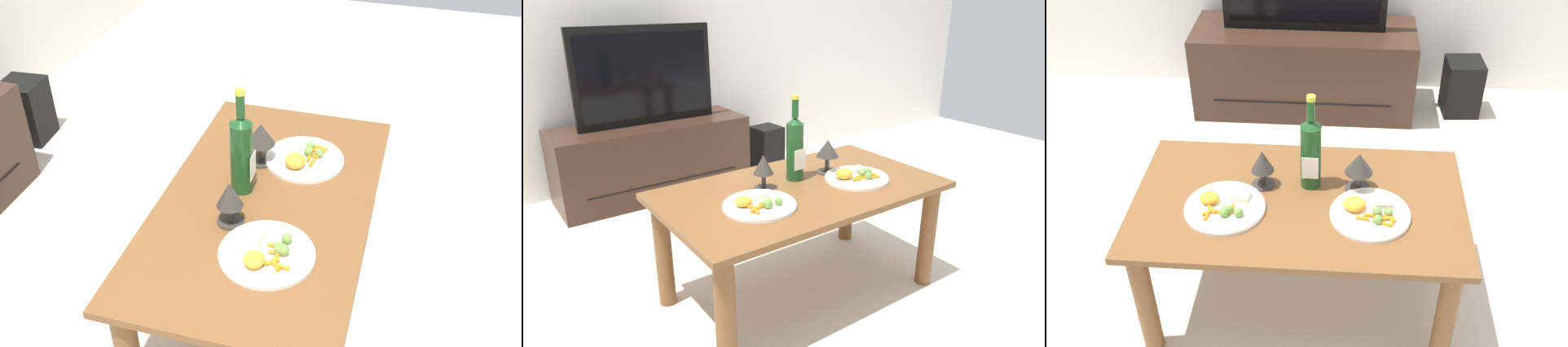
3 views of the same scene
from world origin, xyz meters
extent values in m
plane|color=beige|center=(0.00, 0.00, 0.00)|extent=(6.40, 6.40, 0.00)
cube|color=brown|center=(0.00, 0.00, 0.48)|extent=(1.14, 0.65, 0.03)
cylinder|color=brown|center=(-0.50, -0.26, 0.24)|extent=(0.07, 0.07, 0.47)
cylinder|color=brown|center=(0.50, -0.26, 0.24)|extent=(0.07, 0.07, 0.47)
cylinder|color=brown|center=(-0.50, 0.26, 0.24)|extent=(0.07, 0.07, 0.47)
cylinder|color=brown|center=(0.50, 0.26, 0.24)|extent=(0.07, 0.07, 0.47)
cube|color=#382319|center=(-0.09, 1.46, 0.24)|extent=(1.20, 0.44, 0.47)
cube|color=black|center=(-0.09, 1.24, 0.14)|extent=(0.96, 0.01, 0.01)
cube|color=black|center=(0.79, 1.46, 0.16)|extent=(0.21, 0.21, 0.31)
cylinder|color=#19471E|center=(0.03, 0.09, 0.62)|extent=(0.07, 0.07, 0.24)
cone|color=#19471E|center=(0.03, 0.09, 0.75)|extent=(0.07, 0.07, 0.03)
cylinder|color=#19471E|center=(0.03, 0.09, 0.80)|extent=(0.03, 0.03, 0.08)
cylinder|color=yellow|center=(0.03, 0.09, 0.85)|extent=(0.03, 0.03, 0.02)
cube|color=silver|center=(0.03, 0.05, 0.59)|extent=(0.06, 0.00, 0.09)
cylinder|color=#38332D|center=(-0.13, 0.08, 0.50)|extent=(0.08, 0.08, 0.01)
cylinder|color=#38332D|center=(-0.13, 0.08, 0.53)|extent=(0.02, 0.02, 0.06)
cone|color=#38332D|center=(-0.13, 0.08, 0.60)|extent=(0.08, 0.08, 0.08)
cylinder|color=#38332D|center=(0.20, 0.08, 0.50)|extent=(0.09, 0.09, 0.01)
cylinder|color=#38332D|center=(0.20, 0.08, 0.54)|extent=(0.02, 0.02, 0.07)
cone|color=#38332D|center=(0.20, 0.08, 0.61)|extent=(0.10, 0.10, 0.08)
cylinder|color=white|center=(-0.24, -0.07, 0.50)|extent=(0.27, 0.27, 0.01)
torus|color=white|center=(-0.24, -0.07, 0.51)|extent=(0.27, 0.27, 0.01)
ellipsoid|color=orange|center=(-0.30, -0.05, 0.53)|extent=(0.07, 0.06, 0.04)
cube|color=beige|center=(-0.20, -0.02, 0.52)|extent=(0.07, 0.06, 0.02)
cylinder|color=orange|center=(-0.22, -0.09, 0.51)|extent=(0.01, 0.04, 0.01)
cylinder|color=orange|center=(-0.24, -0.10, 0.51)|extent=(0.02, 0.04, 0.01)
cylinder|color=orange|center=(-0.28, -0.09, 0.51)|extent=(0.04, 0.04, 0.01)
cylinder|color=orange|center=(-0.27, -0.10, 0.51)|extent=(0.04, 0.01, 0.01)
cylinder|color=orange|center=(-0.29, -0.11, 0.51)|extent=(0.04, 0.04, 0.01)
cylinder|color=orange|center=(-0.29, -0.12, 0.51)|extent=(0.02, 0.05, 0.01)
sphere|color=olive|center=(-0.23, -0.10, 0.52)|extent=(0.03, 0.03, 0.03)
sphere|color=olive|center=(-0.24, -0.10, 0.52)|extent=(0.03, 0.03, 0.03)
sphere|color=olive|center=(-0.19, -0.11, 0.52)|extent=(0.03, 0.03, 0.03)
sphere|color=olive|center=(-0.22, -0.10, 0.52)|extent=(0.03, 0.03, 0.03)
sphere|color=olive|center=(-0.24, -0.11, 0.53)|extent=(0.03, 0.03, 0.03)
cylinder|color=white|center=(0.24, -0.07, 0.50)|extent=(0.27, 0.27, 0.01)
torus|color=white|center=(0.24, -0.07, 0.51)|extent=(0.27, 0.27, 0.01)
ellipsoid|color=orange|center=(0.19, -0.05, 0.53)|extent=(0.08, 0.07, 0.04)
cube|color=beige|center=(0.29, -0.02, 0.52)|extent=(0.06, 0.05, 0.02)
cylinder|color=orange|center=(0.29, -0.12, 0.51)|extent=(0.05, 0.03, 0.01)
cylinder|color=orange|center=(0.31, -0.11, 0.51)|extent=(0.02, 0.05, 0.01)
cylinder|color=orange|center=(0.29, -0.10, 0.51)|extent=(0.05, 0.02, 0.01)
cylinder|color=orange|center=(0.31, -0.09, 0.51)|extent=(0.04, 0.03, 0.01)
cylinder|color=orange|center=(0.26, -0.09, 0.51)|extent=(0.03, 0.04, 0.01)
cylinder|color=orange|center=(0.24, -0.08, 0.51)|extent=(0.04, 0.01, 0.01)
cylinder|color=orange|center=(0.22, -0.10, 0.51)|extent=(0.05, 0.02, 0.01)
sphere|color=olive|center=(0.30, -0.08, 0.52)|extent=(0.03, 0.03, 0.03)
sphere|color=olive|center=(0.27, -0.11, 0.52)|extent=(0.03, 0.03, 0.03)
sphere|color=olive|center=(0.26, -0.08, 0.52)|extent=(0.03, 0.03, 0.03)
camera|label=1|loc=(-1.46, -0.40, 1.69)|focal=42.34mm
camera|label=2|loc=(-1.10, -1.43, 1.23)|focal=33.04mm
camera|label=3|loc=(0.14, -1.61, 1.84)|focal=42.17mm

